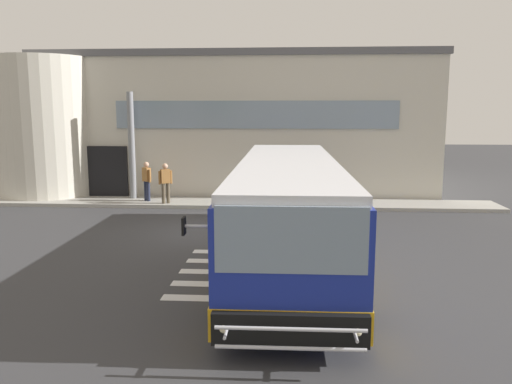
{
  "coord_description": "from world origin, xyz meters",
  "views": [
    {
      "loc": [
        2.53,
        -16.22,
        3.98
      ],
      "look_at": [
        1.49,
        -0.92,
        1.5
      ],
      "focal_mm": 35.47,
      "sensor_mm": 36.0,
      "label": 1
    }
  ],
  "objects_px": {
    "bus_main_foreground": "(288,210)",
    "passenger_near_column": "(147,179)",
    "passenger_by_doorway": "(165,180)",
    "entry_support_column": "(132,146)"
  },
  "relations": [
    {
      "from": "bus_main_foreground",
      "to": "passenger_by_doorway",
      "type": "height_order",
      "value": "bus_main_foreground"
    },
    {
      "from": "entry_support_column",
      "to": "bus_main_foreground",
      "type": "height_order",
      "value": "entry_support_column"
    },
    {
      "from": "bus_main_foreground",
      "to": "passenger_near_column",
      "type": "height_order",
      "value": "bus_main_foreground"
    },
    {
      "from": "bus_main_foreground",
      "to": "passenger_near_column",
      "type": "relative_size",
      "value": 7.28
    },
    {
      "from": "passenger_near_column",
      "to": "passenger_by_doorway",
      "type": "xyz_separation_m",
      "value": [
        0.93,
        -0.52,
        0.03
      ]
    },
    {
      "from": "passenger_by_doorway",
      "to": "bus_main_foreground",
      "type": "bearing_deg",
      "value": -54.48
    },
    {
      "from": "passenger_by_doorway",
      "to": "passenger_near_column",
      "type": "bearing_deg",
      "value": 150.87
    },
    {
      "from": "bus_main_foreground",
      "to": "passenger_near_column",
      "type": "bearing_deg",
      "value": 128.19
    },
    {
      "from": "passenger_near_column",
      "to": "entry_support_column",
      "type": "bearing_deg",
      "value": 141.58
    },
    {
      "from": "bus_main_foreground",
      "to": "passenger_by_doorway",
      "type": "distance_m",
      "value": 8.83
    }
  ]
}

